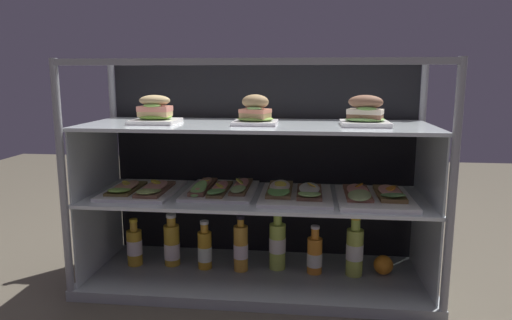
% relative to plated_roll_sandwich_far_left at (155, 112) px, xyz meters
% --- Properties ---
extents(ground_plane, '(6.00, 6.00, 0.02)m').
position_rel_plated_roll_sandwich_far_left_xyz_m(ground_plane, '(0.41, 0.03, -0.74)').
color(ground_plane, '#4E473A').
rests_on(ground_plane, ground).
extents(case_base_deck, '(1.44, 0.52, 0.04)m').
position_rel_plated_roll_sandwich_far_left_xyz_m(case_base_deck, '(0.41, 0.03, -0.71)').
color(case_base_deck, '#99A1A1').
rests_on(case_base_deck, ground).
extents(case_frame, '(1.44, 0.52, 0.94)m').
position_rel_plated_roll_sandwich_far_left_xyz_m(case_frame, '(0.41, 0.20, -0.22)').
color(case_frame, gray).
rests_on(case_frame, ground).
extents(riser_lower_tier, '(1.38, 0.46, 0.33)m').
position_rel_plated_roll_sandwich_far_left_xyz_m(riser_lower_tier, '(0.41, 0.03, -0.52)').
color(riser_lower_tier, silver).
rests_on(riser_lower_tier, case_base_deck).
extents(shelf_lower_glass, '(1.40, 0.48, 0.01)m').
position_rel_plated_roll_sandwich_far_left_xyz_m(shelf_lower_glass, '(0.41, 0.03, -0.35)').
color(shelf_lower_glass, silver).
rests_on(shelf_lower_glass, riser_lower_tier).
extents(riser_upper_tier, '(1.38, 0.46, 0.28)m').
position_rel_plated_roll_sandwich_far_left_xyz_m(riser_upper_tier, '(0.41, 0.03, -0.20)').
color(riser_upper_tier, silver).
rests_on(riser_upper_tier, shelf_lower_glass).
extents(shelf_upper_glass, '(1.40, 0.48, 0.01)m').
position_rel_plated_roll_sandwich_far_left_xyz_m(shelf_upper_glass, '(0.41, 0.03, -0.05)').
color(shelf_upper_glass, silver).
rests_on(shelf_upper_glass, riser_upper_tier).
extents(plated_roll_sandwich_far_left, '(0.18, 0.18, 0.11)m').
position_rel_plated_roll_sandwich_far_left_xyz_m(plated_roll_sandwich_far_left, '(0.00, 0.00, 0.00)').
color(plated_roll_sandwich_far_left, white).
rests_on(plated_roll_sandwich_far_left, shelf_upper_glass).
extents(plated_roll_sandwich_near_right_corner, '(0.17, 0.17, 0.12)m').
position_rel_plated_roll_sandwich_far_left_xyz_m(plated_roll_sandwich_near_right_corner, '(0.41, 0.00, 0.00)').
color(plated_roll_sandwich_near_right_corner, white).
rests_on(plated_roll_sandwich_near_right_corner, shelf_upper_glass).
extents(plated_roll_sandwich_near_left_corner, '(0.18, 0.18, 0.12)m').
position_rel_plated_roll_sandwich_far_left_xyz_m(plated_roll_sandwich_near_left_corner, '(0.84, 0.00, 0.00)').
color(plated_roll_sandwich_near_left_corner, white).
rests_on(plated_roll_sandwich_near_left_corner, shelf_upper_glass).
extents(open_sandwich_tray_center, '(0.29, 0.36, 0.06)m').
position_rel_plated_roll_sandwich_far_left_xyz_m(open_sandwich_tray_center, '(-0.07, 0.00, -0.32)').
color(open_sandwich_tray_center, white).
rests_on(open_sandwich_tray_center, shelf_lower_glass).
extents(open_sandwich_tray_far_left, '(0.29, 0.36, 0.06)m').
position_rel_plated_roll_sandwich_far_left_xyz_m(open_sandwich_tray_far_left, '(0.25, 0.06, -0.32)').
color(open_sandwich_tray_far_left, white).
rests_on(open_sandwich_tray_far_left, shelf_lower_glass).
extents(open_sandwich_tray_mid_left, '(0.29, 0.36, 0.06)m').
position_rel_plated_roll_sandwich_far_left_xyz_m(open_sandwich_tray_mid_left, '(0.57, 0.02, -0.32)').
color(open_sandwich_tray_mid_left, white).
rests_on(open_sandwich_tray_mid_left, shelf_lower_glass).
extents(open_sandwich_tray_near_left_corner, '(0.29, 0.36, 0.06)m').
position_rel_plated_roll_sandwich_far_left_xyz_m(open_sandwich_tray_near_left_corner, '(0.89, -0.00, -0.32)').
color(open_sandwich_tray_near_left_corner, white).
rests_on(open_sandwich_tray_near_left_corner, shelf_lower_glass).
extents(juice_bottle_front_right_end, '(0.07, 0.07, 0.21)m').
position_rel_plated_roll_sandwich_far_left_xyz_m(juice_bottle_front_right_end, '(-0.14, 0.05, -0.60)').
color(juice_bottle_front_right_end, gold).
rests_on(juice_bottle_front_right_end, case_base_deck).
extents(juice_bottle_front_middle, '(0.07, 0.07, 0.23)m').
position_rel_plated_roll_sandwich_far_left_xyz_m(juice_bottle_front_middle, '(0.03, 0.07, -0.59)').
color(juice_bottle_front_middle, gold).
rests_on(juice_bottle_front_middle, case_base_deck).
extents(juice_bottle_front_second, '(0.06, 0.06, 0.21)m').
position_rel_plated_roll_sandwich_far_left_xyz_m(juice_bottle_front_second, '(0.18, 0.05, -0.60)').
color(juice_bottle_front_second, gold).
rests_on(juice_bottle_front_second, case_base_deck).
extents(juice_bottle_tucked_behind, '(0.06, 0.06, 0.25)m').
position_rel_plated_roll_sandwich_far_left_xyz_m(juice_bottle_tucked_behind, '(0.34, 0.05, -0.58)').
color(juice_bottle_tucked_behind, gold).
rests_on(juice_bottle_tucked_behind, case_base_deck).
extents(juice_bottle_near_post, '(0.07, 0.07, 0.26)m').
position_rel_plated_roll_sandwich_far_left_xyz_m(juice_bottle_near_post, '(0.50, 0.08, -0.58)').
color(juice_bottle_near_post, '#BED954').
rests_on(juice_bottle_near_post, case_base_deck).
extents(juice_bottle_front_left_end, '(0.07, 0.07, 0.21)m').
position_rel_plated_roll_sandwich_far_left_xyz_m(juice_bottle_front_left_end, '(0.66, 0.06, -0.60)').
color(juice_bottle_front_left_end, orange).
rests_on(juice_bottle_front_left_end, case_base_deck).
extents(juice_bottle_back_center, '(0.07, 0.07, 0.26)m').
position_rel_plated_roll_sandwich_far_left_xyz_m(juice_bottle_back_center, '(0.82, 0.05, -0.58)').
color(juice_bottle_back_center, '#B9CC50').
rests_on(juice_bottle_back_center, case_base_deck).
extents(orange_fruit_beside_bottles, '(0.08, 0.08, 0.08)m').
position_rel_plated_roll_sandwich_far_left_xyz_m(orange_fruit_beside_bottles, '(0.95, 0.07, -0.64)').
color(orange_fruit_beside_bottles, orange).
rests_on(orange_fruit_beside_bottles, case_base_deck).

